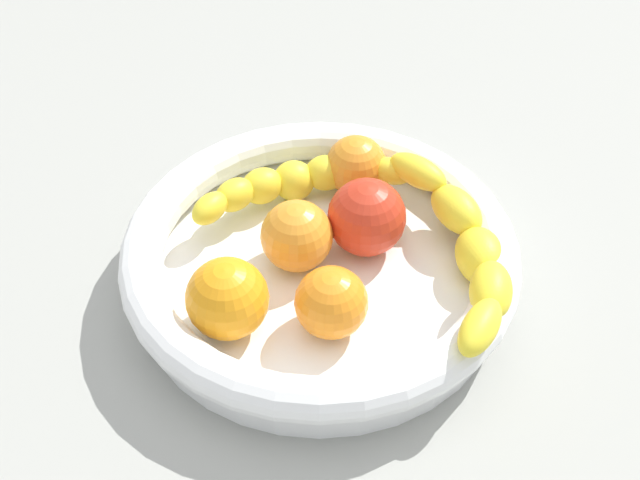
% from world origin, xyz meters
% --- Properties ---
extents(kitchen_counter, '(1.20, 1.20, 0.03)m').
position_xyz_m(kitchen_counter, '(0.00, 0.00, 0.01)').
color(kitchen_counter, '#999A92').
rests_on(kitchen_counter, ground).
extents(fruit_bowl, '(0.31, 0.31, 0.05)m').
position_xyz_m(fruit_bowl, '(0.00, 0.00, 0.06)').
color(fruit_bowl, white).
rests_on(fruit_bowl, kitchen_counter).
extents(banana_draped_left, '(0.12, 0.21, 0.05)m').
position_xyz_m(banana_draped_left, '(-0.09, 0.07, 0.08)').
color(banana_draped_left, yellow).
rests_on(banana_draped_left, fruit_bowl).
extents(banana_draped_right, '(0.19, 0.09, 0.04)m').
position_xyz_m(banana_draped_right, '(-0.03, -0.07, 0.07)').
color(banana_draped_right, yellow).
rests_on(banana_draped_right, fruit_bowl).
extents(orange_front, '(0.05, 0.05, 0.05)m').
position_xyz_m(orange_front, '(0.03, 0.06, 0.08)').
color(orange_front, orange).
rests_on(orange_front, fruit_bowl).
extents(orange_mid_left, '(0.06, 0.06, 0.06)m').
position_xyz_m(orange_mid_left, '(0.01, -0.02, 0.08)').
color(orange_mid_left, orange).
rests_on(orange_mid_left, fruit_bowl).
extents(orange_mid_right, '(0.06, 0.06, 0.06)m').
position_xyz_m(orange_mid_right, '(0.09, 0.01, 0.08)').
color(orange_mid_right, orange).
rests_on(orange_mid_right, fruit_bowl).
extents(orange_rear, '(0.05, 0.05, 0.05)m').
position_xyz_m(orange_rear, '(-0.08, -0.06, 0.08)').
color(orange_rear, orange).
rests_on(orange_rear, fruit_bowl).
extents(tomato_red, '(0.06, 0.06, 0.06)m').
position_xyz_m(tomato_red, '(-0.04, -0.00, 0.08)').
color(tomato_red, red).
rests_on(tomato_red, fruit_bowl).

